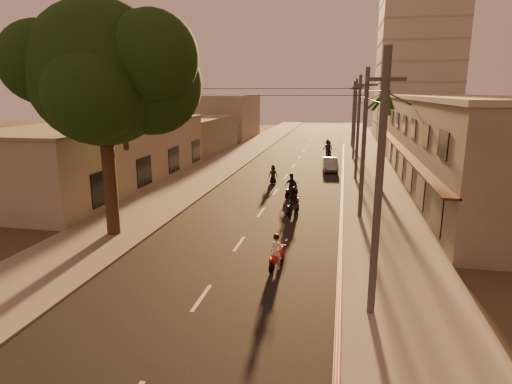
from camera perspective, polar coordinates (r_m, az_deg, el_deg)
ground at (r=20.28m, az=-3.63°, el=-8.87°), size 160.00×160.00×0.00m
road at (r=39.19m, az=3.99°, el=2.02°), size 10.00×140.00×0.02m
sidewalk_right at (r=38.95m, az=15.00°, el=1.60°), size 5.00×140.00×0.12m
sidewalk_left at (r=40.82m, az=-6.51°, el=2.49°), size 5.00×140.00×0.12m
curb_stripe at (r=33.97m, az=11.42°, el=0.19°), size 0.20×60.00×0.20m
shophouse_row at (r=37.43m, az=25.45°, el=5.88°), size 8.80×34.20×7.30m
left_building at (r=37.64m, az=-18.94°, el=4.87°), size 8.20×24.20×5.20m
distant_tower at (r=75.20m, az=20.88°, el=17.30°), size 12.10×12.10×28.00m
broadleaf_tree at (r=23.36m, az=-18.89°, el=14.65°), size 9.60×8.70×12.10m
palm_tree at (r=34.26m, az=16.94°, el=11.90°), size 5.00×5.00×8.20m
utility_poles at (r=38.15m, az=13.60°, el=11.26°), size 1.20×48.26×9.00m
filler_right at (r=63.93m, az=19.81°, el=8.34°), size 8.00×14.00×6.00m
filler_left_near at (r=55.74m, az=-8.53°, el=7.53°), size 8.00×14.00×4.40m
filler_left_far at (r=72.76m, az=-3.68°, el=9.99°), size 8.00×14.00×7.00m
scooter_red at (r=18.92m, az=2.73°, el=-8.17°), size 0.79×1.63×1.62m
scooter_mid_a at (r=26.90m, az=4.97°, el=-1.38°), size 1.18×1.87×1.87m
scooter_mid_b at (r=31.39m, az=4.73°, el=0.72°), size 1.30×1.77×1.83m
scooter_far_a at (r=36.08m, az=2.29°, el=2.24°), size 0.85×1.66×1.63m
scooter_far_b at (r=53.08m, az=9.52°, el=5.80°), size 1.44×1.97×1.95m
parked_car at (r=42.65m, az=9.88°, el=3.64°), size 2.10×4.15×1.28m
scooter_far_c at (r=54.40m, az=9.74°, el=5.79°), size 0.79×1.66×1.63m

